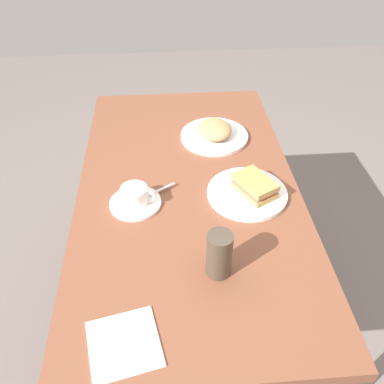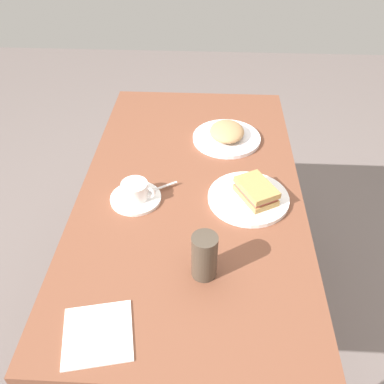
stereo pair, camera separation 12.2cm
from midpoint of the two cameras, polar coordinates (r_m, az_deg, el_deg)
ground_plane at (r=1.86m, az=1.85°, el=-17.34°), size 6.00×6.00×0.00m
dining_table at (r=1.35m, az=2.44°, el=-2.31°), size 1.26×0.69×0.75m
sandwich_plate at (r=1.25m, az=10.63°, el=-0.95°), size 0.24×0.24×0.01m
sandwich_front at (r=1.23m, az=11.74°, el=-0.00°), size 0.15×0.13×0.05m
coffee_saucer at (r=1.24m, az=-5.07°, el=-0.97°), size 0.15×0.15×0.01m
coffee_cup at (r=1.21m, az=-5.09°, el=0.18°), size 0.08×0.10×0.05m
spoon at (r=1.26m, az=-2.01°, el=0.39°), size 0.06×0.09×0.01m
side_plate at (r=1.50m, az=7.17°, el=7.37°), size 0.24×0.24×0.01m
side_food_pile at (r=1.49m, az=7.27°, el=8.31°), size 0.15×0.12×0.04m
napkin at (r=0.96m, az=-9.29°, el=-19.14°), size 0.18×0.18×0.00m
drinking_glass at (r=1.00m, az=5.27°, el=-9.06°), size 0.06×0.06×0.13m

